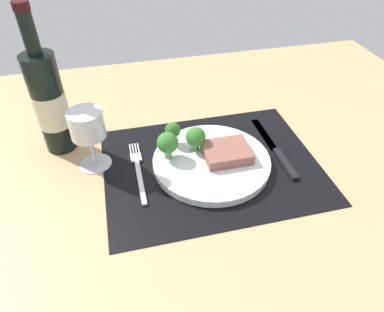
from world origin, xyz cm
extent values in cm
cube|color=tan|center=(0.00, 0.00, -1.50)|extent=(140.00, 110.00, 3.00)
cube|color=black|center=(0.00, 0.00, 0.15)|extent=(45.57, 35.54, 0.30)
cylinder|color=silver|center=(0.00, 0.00, 1.10)|extent=(25.08, 25.08, 1.60)
cube|color=#8C5647|center=(3.32, 0.46, 3.03)|extent=(9.68, 8.07, 2.26)
cylinder|color=#6B994C|center=(-8.83, 2.71, 2.87)|extent=(1.49, 1.49, 1.94)
sphere|color=#387A2D|center=(-8.83, 2.71, 5.75)|extent=(4.50, 4.50, 4.50)
cylinder|color=#5B8942|center=(-2.55, 3.85, 2.71)|extent=(1.56, 1.56, 1.61)
sphere|color=#387A2D|center=(-2.55, 3.85, 5.35)|extent=(4.32, 4.32, 4.32)
cylinder|color=#6B994C|center=(-6.83, 7.27, 2.96)|extent=(1.29, 1.29, 2.12)
sphere|color=#2D6B23|center=(-6.83, 7.27, 5.47)|extent=(3.40, 3.40, 3.40)
cube|color=silver|center=(-15.54, -2.00, 0.55)|extent=(1.00, 13.00, 0.50)
cube|color=silver|center=(-15.54, 5.80, 0.55)|extent=(2.40, 2.60, 0.40)
cube|color=silver|center=(-16.44, 8.90, 0.55)|extent=(0.30, 3.60, 0.35)
cube|color=silver|center=(-15.84, 8.90, 0.55)|extent=(0.30, 3.60, 0.35)
cube|color=silver|center=(-15.24, 8.90, 0.55)|extent=(0.30, 3.60, 0.35)
cube|color=silver|center=(-14.64, 8.90, 0.55)|extent=(0.30, 3.60, 0.35)
cube|color=black|center=(15.41, -3.90, 0.70)|extent=(1.40, 10.00, 0.80)
cube|color=silver|center=(15.41, 7.60, 0.45)|extent=(1.80, 13.00, 0.30)
cylinder|color=black|center=(-31.47, 14.64, 11.07)|extent=(6.75, 6.75, 22.13)
cylinder|color=beige|center=(-31.47, 14.64, 9.96)|extent=(6.89, 6.89, 7.75)
cylinder|color=black|center=(-31.47, 14.64, 26.23)|extent=(2.82, 2.82, 8.20)
cylinder|color=black|center=(-31.47, 14.64, 31.13)|extent=(3.05, 3.05, 1.60)
cylinder|color=silver|center=(-24.23, 6.32, 0.20)|extent=(6.88, 6.88, 0.40)
cylinder|color=silver|center=(-24.23, 6.32, 4.00)|extent=(0.80, 0.80, 7.19)
cylinder|color=silver|center=(-24.23, 6.32, 10.45)|extent=(7.04, 7.04, 5.72)
cylinder|color=#560C19|center=(-24.23, 6.32, 8.76)|extent=(6.20, 6.20, 2.34)
camera|label=1|loc=(-17.42, -54.30, 50.19)|focal=32.86mm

